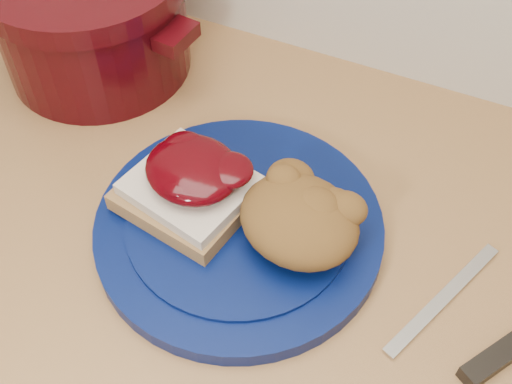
% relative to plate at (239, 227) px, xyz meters
% --- Properties ---
extents(plate, '(0.36, 0.36, 0.02)m').
position_rel_plate_xyz_m(plate, '(0.00, 0.00, 0.00)').
color(plate, '#041145').
rests_on(plate, wood_countertop).
extents(sandwich, '(0.14, 0.13, 0.06)m').
position_rel_plate_xyz_m(sandwich, '(-0.05, 0.00, 0.04)').
color(sandwich, olive).
rests_on(sandwich, plate).
extents(stuffing_mound, '(0.14, 0.13, 0.06)m').
position_rel_plate_xyz_m(stuffing_mound, '(0.06, 0.00, 0.04)').
color(stuffing_mound, brown).
rests_on(stuffing_mound, plate).
extents(butter_knife, '(0.07, 0.16, 0.00)m').
position_rel_plate_xyz_m(butter_knife, '(0.21, 0.01, -0.01)').
color(butter_knife, silver).
rests_on(butter_knife, wood_countertop).
extents(dutch_oven, '(0.29, 0.27, 0.16)m').
position_rel_plate_xyz_m(dutch_oven, '(-0.28, 0.17, 0.06)').
color(dutch_oven, '#320509').
rests_on(dutch_oven, wood_countertop).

